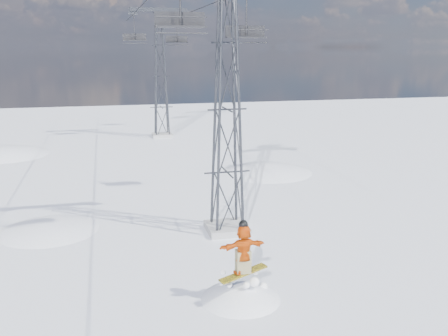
% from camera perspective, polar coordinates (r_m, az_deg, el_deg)
% --- Properties ---
extents(ground, '(120.00, 120.00, 0.00)m').
position_cam_1_polar(ground, '(15.51, 4.77, -17.76)').
color(ground, white).
rests_on(ground, ground).
extents(snow_terrain, '(39.00, 37.00, 22.00)m').
position_cam_1_polar(snow_terrain, '(38.12, -13.11, -14.33)').
color(snow_terrain, white).
rests_on(snow_terrain, ground).
extents(lift_tower_near, '(5.20, 1.80, 11.43)m').
position_cam_1_polar(lift_tower_near, '(21.32, 0.37, 6.63)').
color(lift_tower_near, '#999999').
rests_on(lift_tower_near, ground).
extents(lift_tower_far, '(5.20, 1.80, 11.43)m').
position_cam_1_polar(lift_tower_far, '(45.89, -7.26, 10.29)').
color(lift_tower_far, '#999999').
rests_on(lift_tower_far, ground).
extents(haul_cables, '(4.46, 51.00, 0.06)m').
position_cam_1_polar(haul_cables, '(32.56, -4.74, 18.50)').
color(haul_cables, black).
rests_on(haul_cables, ground).
extents(lift_chair_near, '(1.87, 0.54, 2.32)m').
position_cam_1_polar(lift_chair_near, '(19.03, -5.01, 16.38)').
color(lift_chair_near, black).
rests_on(lift_chair_near, ground).
extents(lift_chair_mid, '(2.09, 0.60, 2.59)m').
position_cam_1_polar(lift_chair_mid, '(26.48, 2.53, 15.17)').
color(lift_chair_mid, black).
rests_on(lift_chair_mid, ground).
extents(lift_chair_far, '(2.01, 0.58, 2.49)m').
position_cam_1_polar(lift_chair_far, '(45.01, -10.18, 14.44)').
color(lift_chair_far, black).
rests_on(lift_chair_far, ground).
extents(lift_chair_extra, '(2.10, 0.60, 2.61)m').
position_cam_1_polar(lift_chair_extra, '(50.51, -5.41, 14.37)').
color(lift_chair_extra, black).
rests_on(lift_chair_extra, ground).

